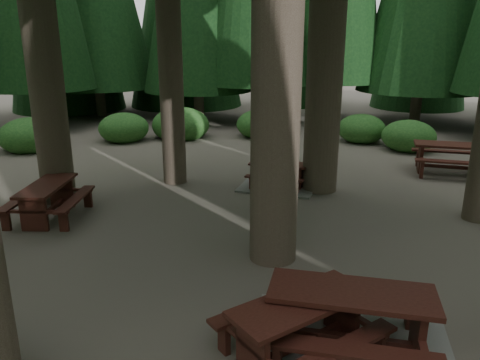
{
  "coord_description": "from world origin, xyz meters",
  "views": [
    {
      "loc": [
        0.02,
        -7.58,
        3.84
      ],
      "look_at": [
        0.23,
        1.48,
        1.1
      ],
      "focal_mm": 35.0,
      "sensor_mm": 36.0,
      "label": 1
    }
  ],
  "objects_px": {
    "picnic_table_a": "(349,330)",
    "picnic_table_b": "(48,196)",
    "picnic_table_d": "(451,154)",
    "picnic_table_e": "(301,320)",
    "picnic_table_c": "(278,179)"
  },
  "relations": [
    {
      "from": "picnic_table_a",
      "to": "picnic_table_b",
      "type": "xyz_separation_m",
      "value": [
        -5.51,
        4.8,
        0.21
      ]
    },
    {
      "from": "picnic_table_d",
      "to": "picnic_table_e",
      "type": "distance_m",
      "value": 9.98
    },
    {
      "from": "picnic_table_a",
      "to": "picnic_table_d",
      "type": "xyz_separation_m",
      "value": [
        5.02,
        8.15,
        0.28
      ]
    },
    {
      "from": "picnic_table_c",
      "to": "picnic_table_e",
      "type": "relative_size",
      "value": 1.02
    },
    {
      "from": "picnic_table_c",
      "to": "picnic_table_e",
      "type": "distance_m",
      "value": 7.07
    },
    {
      "from": "picnic_table_d",
      "to": "picnic_table_e",
      "type": "bearing_deg",
      "value": -107.41
    },
    {
      "from": "picnic_table_b",
      "to": "picnic_table_c",
      "type": "relative_size",
      "value": 0.8
    },
    {
      "from": "picnic_table_a",
      "to": "picnic_table_b",
      "type": "height_order",
      "value": "picnic_table_a"
    },
    {
      "from": "picnic_table_b",
      "to": "picnic_table_e",
      "type": "relative_size",
      "value": 0.82
    },
    {
      "from": "picnic_table_a",
      "to": "picnic_table_c",
      "type": "distance_m",
      "value": 6.97
    },
    {
      "from": "picnic_table_b",
      "to": "picnic_table_d",
      "type": "xyz_separation_m",
      "value": [
        10.52,
        3.35,
        0.07
      ]
    },
    {
      "from": "picnic_table_b",
      "to": "picnic_table_d",
      "type": "bearing_deg",
      "value": -69.16
    },
    {
      "from": "picnic_table_d",
      "to": "picnic_table_e",
      "type": "relative_size",
      "value": 1.06
    },
    {
      "from": "picnic_table_b",
      "to": "picnic_table_c",
      "type": "distance_m",
      "value": 5.76
    },
    {
      "from": "picnic_table_c",
      "to": "picnic_table_b",
      "type": "bearing_deg",
      "value": -139.23
    }
  ]
}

